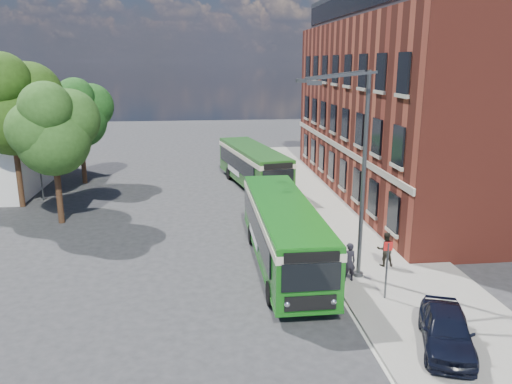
{
  "coord_description": "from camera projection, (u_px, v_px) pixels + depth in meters",
  "views": [
    {
      "loc": [
        -1.58,
        -21.75,
        9.34
      ],
      "look_at": [
        1.47,
        5.22,
        2.2
      ],
      "focal_mm": 35.0,
      "sensor_mm": 36.0,
      "label": 1
    }
  ],
  "objects": [
    {
      "name": "tree_left",
      "position": [
        53.0,
        128.0,
        28.28
      ],
      "size": [
        4.93,
        4.68,
        8.32
      ],
      "color": "#3C2615",
      "rests_on": "ground"
    },
    {
      "name": "bus_rear",
      "position": [
        253.0,
        163.0,
        37.91
      ],
      "size": [
        4.66,
        11.57,
        3.02
      ],
      "color": "#22581B",
      "rests_on": "ground"
    },
    {
      "name": "brick_office",
      "position": [
        423.0,
        96.0,
        34.73
      ],
      "size": [
        12.1,
        26.0,
        14.2
      ],
      "color": "maroon",
      "rests_on": "ground"
    },
    {
      "name": "bus_front",
      "position": [
        283.0,
        228.0,
        23.18
      ],
      "size": [
        2.69,
        11.76,
        3.02
      ],
      "color": "#156015",
      "rests_on": "ground"
    },
    {
      "name": "pavement",
      "position": [
        337.0,
        211.0,
        31.88
      ],
      "size": [
        6.0,
        48.0,
        0.15
      ],
      "primitive_type": "cube",
      "color": "gray",
      "rests_on": "ground"
    },
    {
      "name": "tree_right",
      "position": [
        80.0,
        112.0,
        37.96
      ],
      "size": [
        4.85,
        4.61,
        8.18
      ],
      "color": "#3C2615",
      "rests_on": "ground"
    },
    {
      "name": "ground",
      "position": [
        237.0,
        266.0,
        23.45
      ],
      "size": [
        120.0,
        120.0,
        0.0
      ],
      "primitive_type": "plane",
      "color": "#2B2B2E",
      "rests_on": "ground"
    },
    {
      "name": "street_lamp",
      "position": [
        355.0,
        173.0,
        20.83
      ],
      "size": [
        2.96,
        2.38,
        9.0
      ],
      "color": "#3E4043",
      "rests_on": "ground"
    },
    {
      "name": "tree_mid",
      "position": [
        11.0,
        104.0,
        31.3
      ],
      "size": [
        5.88,
        5.59,
        9.93
      ],
      "color": "#3C2615",
      "rests_on": "ground"
    },
    {
      "name": "pedestrian_a",
      "position": [
        349.0,
        262.0,
        21.33
      ],
      "size": [
        0.67,
        0.48,
        1.73
      ],
      "primitive_type": "imported",
      "rotation": [
        0.0,
        0.0,
        3.25
      ],
      "color": "black",
      "rests_on": "pavement"
    },
    {
      "name": "kerb_line",
      "position": [
        290.0,
        213.0,
        31.56
      ],
      "size": [
        0.12,
        48.0,
        0.01
      ],
      "primitive_type": "cube",
      "color": "beige",
      "rests_on": "ground"
    },
    {
      "name": "bus_stop_sign",
      "position": [
        387.0,
        266.0,
        19.64
      ],
      "size": [
        0.35,
        0.08,
        2.52
      ],
      "color": "#3E4043",
      "rests_on": "ground"
    },
    {
      "name": "pedestrian_b",
      "position": [
        385.0,
        249.0,
        22.94
      ],
      "size": [
        0.83,
        0.67,
        1.62
      ],
      "primitive_type": "imported",
      "rotation": [
        0.0,
        0.0,
        3.07
      ],
      "color": "black",
      "rests_on": "pavement"
    },
    {
      "name": "flagpole",
      "position": [
        36.0,
        129.0,
        33.33
      ],
      "size": [
        0.95,
        0.1,
        9.0
      ],
      "color": "#3E4043",
      "rests_on": "ground"
    },
    {
      "name": "parked_car",
      "position": [
        447.0,
        330.0,
        16.34
      ],
      "size": [
        2.8,
        4.2,
        1.33
      ],
      "primitive_type": "imported",
      "rotation": [
        0.0,
        0.0,
        -0.35
      ],
      "color": "black",
      "rests_on": "pavement"
    }
  ]
}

